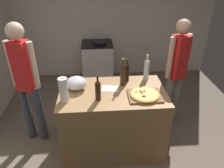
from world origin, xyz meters
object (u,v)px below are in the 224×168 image
(paper_towel_roll, at_px, (64,90))
(wine_bottle_dark, at_px, (127,72))
(person_in_stripes, at_px, (26,79))
(wine_bottle_amber, at_px, (147,68))
(person_in_red, at_px, (176,69))
(mixing_bowl, at_px, (76,83))
(wine_bottle_green, at_px, (98,90))
(pizza, at_px, (145,94))
(stove, at_px, (98,63))
(wine_bottle_clear, at_px, (123,74))

(paper_towel_roll, height_order, wine_bottle_dark, wine_bottle_dark)
(person_in_stripes, bearing_deg, paper_towel_roll, -37.00)
(wine_bottle_amber, height_order, person_in_red, person_in_red)
(mixing_bowl, distance_m, wine_bottle_green, 0.39)
(wine_bottle_dark, distance_m, person_in_red, 0.79)
(pizza, height_order, wine_bottle_green, wine_bottle_green)
(wine_bottle_green, distance_m, stove, 2.23)
(paper_towel_roll, distance_m, stove, 2.26)
(wine_bottle_dark, height_order, stove, wine_bottle_dark)
(wine_bottle_amber, bearing_deg, person_in_red, 18.35)
(wine_bottle_green, relative_size, person_in_red, 0.19)
(wine_bottle_green, height_order, person_in_stripes, person_in_stripes)
(mixing_bowl, height_order, paper_towel_roll, paper_towel_roll)
(paper_towel_roll, bearing_deg, wine_bottle_amber, 23.62)
(mixing_bowl, xyz_separation_m, person_in_stripes, (-0.66, 0.14, 0.01))
(wine_bottle_clear, xyz_separation_m, wine_bottle_amber, (0.34, 0.15, -0.00))
(wine_bottle_green, height_order, person_in_red, person_in_red)
(paper_towel_roll, distance_m, wine_bottle_green, 0.39)
(mixing_bowl, bearing_deg, wine_bottle_amber, 11.81)
(paper_towel_roll, bearing_deg, wine_bottle_clear, 23.78)
(wine_bottle_clear, relative_size, wine_bottle_dark, 1.18)
(pizza, relative_size, stove, 0.39)
(wine_bottle_clear, bearing_deg, wine_bottle_green, -135.09)
(paper_towel_roll, relative_size, wine_bottle_green, 0.94)
(paper_towel_roll, bearing_deg, mixing_bowl, 66.14)
(pizza, relative_size, wine_bottle_clear, 0.94)
(mixing_bowl, relative_size, person_in_red, 0.16)
(mixing_bowl, bearing_deg, paper_towel_roll, -113.86)
(stove, xyz_separation_m, person_in_stripes, (-0.94, -1.72, 0.56))
(wine_bottle_green, distance_m, wine_bottle_amber, 0.82)
(person_in_red, bearing_deg, mixing_bowl, -165.92)
(person_in_stripes, bearing_deg, mixing_bowl, -12.24)
(mixing_bowl, distance_m, paper_towel_roll, 0.30)
(wine_bottle_clear, distance_m, person_in_red, 0.89)
(paper_towel_roll, distance_m, person_in_red, 1.66)
(wine_bottle_green, bearing_deg, wine_bottle_dark, 47.82)
(pizza, distance_m, person_in_stripes, 1.54)
(mixing_bowl, relative_size, stove, 0.29)
(wine_bottle_green, bearing_deg, wine_bottle_amber, 35.30)
(paper_towel_roll, xyz_separation_m, person_in_red, (1.54, 0.62, -0.09))
(wine_bottle_dark, distance_m, stove, 1.86)
(wine_bottle_amber, relative_size, wine_bottle_dark, 1.12)
(pizza, relative_size, wine_bottle_green, 1.11)
(person_in_red, bearing_deg, wine_bottle_dark, -165.24)
(pizza, bearing_deg, paper_towel_roll, -178.76)
(pizza, xyz_separation_m, wine_bottle_green, (-0.56, -0.03, 0.11))
(wine_bottle_green, xyz_separation_m, stove, (0.01, 2.14, -0.61))
(wine_bottle_amber, bearing_deg, person_in_stripes, -178.10)
(pizza, bearing_deg, wine_bottle_dark, 112.45)
(mixing_bowl, bearing_deg, wine_bottle_dark, 13.30)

